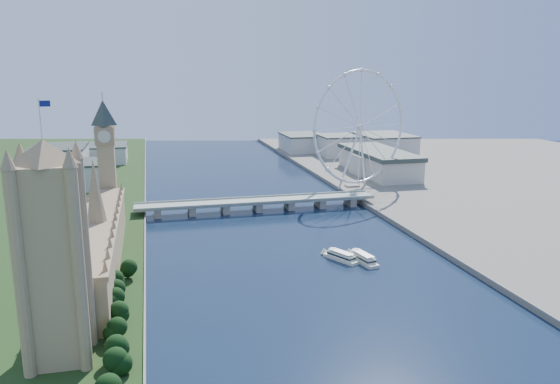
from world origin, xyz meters
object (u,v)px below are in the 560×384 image
object	(u,v)px
london_eye	(360,128)
tour_boat_far	(363,262)
victoria_tower	(52,246)
tour_boat_near	(341,260)

from	to	relation	value
london_eye	tour_boat_far	distance (m)	232.32
london_eye	tour_boat_far	bearing A→B (deg)	-110.71
victoria_tower	tour_boat_far	distance (m)	206.32
tour_boat_far	tour_boat_near	bearing A→B (deg)	138.96
victoria_tower	london_eye	xyz separation A→B (m)	(254.98, 300.08, 13.03)
victoria_tower	tour_boat_near	distance (m)	199.08
london_eye	tour_boat_near	world-z (taller)	london_eye
tour_boat_far	victoria_tower	bearing A→B (deg)	-163.96
tour_boat_near	tour_boat_far	bearing A→B (deg)	-56.42
tour_boat_near	tour_boat_far	xyz separation A→B (m)	(12.67, -7.17, 0.00)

